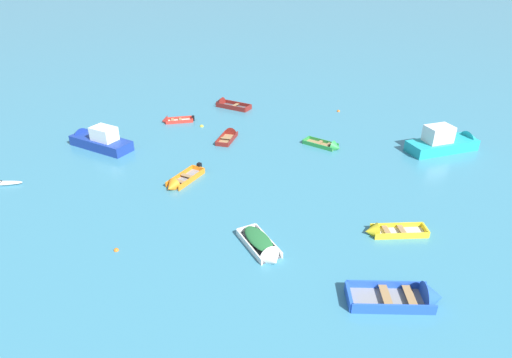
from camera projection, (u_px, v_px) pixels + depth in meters
The scene contains 14 objects.
kayak_white_near_right at pixel (0, 183), 31.92m from camera, with size 3.23×0.65×0.31m.
rowboat_maroon_back_row_left at pixel (230, 135), 39.97m from camera, with size 2.12×3.50×1.11m.
motor_launch_deep_blue_near_camera at pixel (97, 140), 37.77m from camera, with size 6.39×5.00×2.35m.
rowboat_orange_midfield_right at pixel (179, 183), 31.91m from camera, with size 2.93×3.78×1.10m.
rowboat_red_cluster_outer at pixel (171, 121), 43.24m from camera, with size 3.28×1.56×1.04m.
motor_launch_turquoise_far_left at pixel (447, 142), 37.17m from camera, with size 7.08×3.76×2.67m.
rowboat_yellow_cluster_inner at pixel (383, 232), 26.49m from camera, with size 3.79×1.17×1.05m.
rowboat_blue_midfield_left at pixel (414, 298), 21.41m from camera, with size 4.77×2.06×1.58m.
rowboat_white_far_back at pixel (264, 248), 24.87m from camera, with size 2.73×3.95×1.25m.
rowboat_maroon_back_row_right at pixel (225, 104), 47.50m from camera, with size 4.27×3.42×1.32m.
rowboat_green_back_row_center at pixel (330, 146), 37.73m from camera, with size 3.35×3.01×1.11m.
mooring_buoy_near_foreground at pixel (338, 111), 46.10m from camera, with size 0.33×0.33×0.33m, color orange.
mooring_buoy_outer_edge at pixel (116, 250), 25.14m from camera, with size 0.29×0.29×0.29m, color orange.
mooring_buoy_between_boats_left at pixel (202, 127), 42.26m from camera, with size 0.36×0.36×0.36m, color yellow.
Camera 1 is at (-1.41, -5.97, 15.56)m, focal length 30.57 mm.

